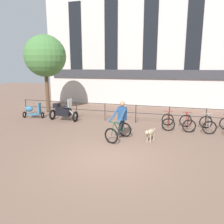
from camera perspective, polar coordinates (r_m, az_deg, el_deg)
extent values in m
plane|color=#7A5B4C|center=(7.98, -0.92, -11.78)|extent=(60.00, 60.00, 0.00)
cylinder|color=#2D2B28|center=(15.80, -21.58, 1.23)|extent=(0.05, 0.05, 1.05)
cylinder|color=#2D2B28|center=(14.72, -15.83, 0.90)|extent=(0.05, 0.05, 1.05)
cylinder|color=#2D2B28|center=(13.82, -9.24, 0.50)|extent=(0.05, 0.05, 1.05)
cylinder|color=#2D2B28|center=(13.11, -1.85, 0.04)|extent=(0.05, 0.05, 1.05)
cylinder|color=#2D2B28|center=(12.65, 6.22, -0.45)|extent=(0.05, 0.05, 1.05)
cylinder|color=#2D2B28|center=(12.46, 14.73, -0.97)|extent=(0.05, 0.05, 1.05)
cylinder|color=#2D2B28|center=(12.55, 23.30, -1.46)|extent=(0.05, 0.05, 1.05)
cylinder|color=#2D2B28|center=(12.56, 6.27, 1.76)|extent=(15.00, 0.04, 0.04)
cylinder|color=#2D2B28|center=(12.64, 6.23, -0.22)|extent=(15.00, 0.04, 0.04)
cube|color=beige|center=(18.21, 10.09, 17.57)|extent=(18.00, 0.60, 10.16)
cube|color=#333338|center=(17.76, 9.66, 9.70)|extent=(17.10, 0.12, 0.70)
cube|color=black|center=(19.74, -9.50, 18.60)|extent=(1.10, 0.06, 5.69)
cube|color=black|center=(18.60, -0.23, 19.19)|extent=(1.10, 0.06, 5.69)
cube|color=black|center=(17.94, 10.02, 19.29)|extent=(1.10, 0.06, 5.69)
cube|color=black|center=(17.83, 20.69, 18.79)|extent=(1.10, 0.06, 5.69)
torus|color=black|center=(9.22, -0.19, -6.23)|extent=(0.67, 0.28, 0.68)
torus|color=black|center=(10.10, 3.39, -4.63)|extent=(0.67, 0.28, 0.68)
cylinder|color=#194C2D|center=(9.49, 1.29, -4.20)|extent=(0.19, 0.48, 0.60)
cylinder|color=#194C2D|center=(9.77, 2.36, -3.95)|extent=(0.11, 0.23, 0.52)
cylinder|color=#194C2D|center=(9.50, 1.63, -2.59)|extent=(0.24, 0.64, 0.10)
cylinder|color=#194C2D|center=(9.93, 2.72, -5.07)|extent=(0.16, 0.43, 0.08)
cylinder|color=#194C2D|center=(9.94, 3.04, -3.52)|extent=(0.11, 0.26, 0.47)
cylinder|color=#194C2D|center=(9.22, 0.16, -4.51)|extent=(0.10, 0.22, 0.54)
cylinder|color=#194C2D|center=(9.23, 0.51, -2.80)|extent=(0.47, 0.18, 0.03)
cube|color=black|center=(9.78, 2.68, -2.27)|extent=(0.19, 0.27, 0.05)
cube|color=navy|center=(9.70, 2.70, -0.38)|extent=(0.41, 0.32, 0.60)
sphere|color=#A87A5B|center=(9.62, 2.73, 2.19)|extent=(0.22, 0.22, 0.22)
cylinder|color=navy|center=(9.55, 0.58, -0.65)|extent=(0.35, 0.69, 0.60)
cylinder|color=navy|center=(9.32, 2.72, -0.96)|extent=(0.24, 0.71, 0.60)
cylinder|color=black|center=(9.81, 2.01, -4.03)|extent=(0.17, 0.32, 0.69)
cylinder|color=black|center=(9.72, 2.71, -3.82)|extent=(0.22, 0.32, 0.58)
ellipsoid|color=tan|center=(9.63, 10.10, -5.21)|extent=(0.40, 0.60, 0.27)
cylinder|color=tan|center=(9.44, 9.51, -5.42)|extent=(0.19, 0.18, 0.16)
sphere|color=tan|center=(9.29, 9.11, -5.34)|extent=(0.17, 0.17, 0.17)
cone|color=tan|center=(9.23, 8.89, -5.54)|extent=(0.12, 0.13, 0.10)
cylinder|color=tan|center=(9.91, 10.96, -4.43)|extent=(0.11, 0.19, 0.10)
cylinder|color=tan|center=(9.58, 9.18, -6.72)|extent=(0.06, 0.06, 0.35)
cylinder|color=tan|center=(9.52, 9.99, -6.87)|extent=(0.06, 0.06, 0.35)
cylinder|color=tan|center=(9.89, 10.12, -6.16)|extent=(0.06, 0.06, 0.35)
cylinder|color=tan|center=(9.83, 10.90, -6.30)|extent=(0.06, 0.06, 0.35)
torus|color=black|center=(13.00, -9.56, -1.19)|extent=(0.15, 0.63, 0.62)
torus|color=black|center=(13.83, -15.28, -0.67)|extent=(0.15, 0.63, 0.62)
cube|color=black|center=(13.35, -12.55, 0.00)|extent=(0.89, 0.44, 0.44)
ellipsoid|color=black|center=(13.19, -11.89, 1.21)|extent=(0.50, 0.34, 0.24)
cube|color=black|center=(13.36, -13.00, 1.16)|extent=(0.57, 0.33, 0.10)
cylinder|color=#B2B2B7|center=(13.06, -10.35, -0.33)|extent=(0.44, 0.08, 0.41)
cube|color=silver|center=(13.01, -10.96, 2.32)|extent=(0.05, 0.44, 0.50)
cube|color=black|center=(13.53, -14.25, 1.62)|extent=(0.34, 0.38, 0.28)
torus|color=black|center=(12.38, 14.34, -1.95)|extent=(0.66, 0.11, 0.66)
torus|color=black|center=(11.37, 14.49, -3.18)|extent=(0.66, 0.11, 0.66)
cylinder|color=maroon|center=(11.93, 14.45, -1.33)|extent=(0.07, 0.47, 0.58)
cylinder|color=maroon|center=(11.63, 14.49, -1.83)|extent=(0.05, 0.22, 0.51)
cylinder|color=maroon|center=(11.79, 14.53, -0.26)|extent=(0.08, 0.63, 0.10)
cylinder|color=maroon|center=(11.58, 14.45, -3.04)|extent=(0.06, 0.42, 0.07)
cylinder|color=maroon|center=(11.42, 14.53, -1.95)|extent=(0.04, 0.25, 0.46)
cylinder|color=maroon|center=(12.24, 14.41, -0.89)|extent=(0.04, 0.21, 0.52)
cylinder|color=maroon|center=(12.09, 14.49, 0.20)|extent=(0.48, 0.06, 0.03)
cube|color=black|center=(11.48, 14.57, -0.64)|extent=(0.14, 0.25, 0.05)
torus|color=black|center=(12.39, 18.68, -2.21)|extent=(0.66, 0.14, 0.66)
torus|color=black|center=(11.38, 19.49, -3.47)|extent=(0.66, 0.14, 0.66)
cylinder|color=maroon|center=(11.94, 19.05, -1.60)|extent=(0.09, 0.47, 0.58)
cylinder|color=maroon|center=(11.65, 19.29, -2.11)|extent=(0.06, 0.22, 0.51)
cylinder|color=maroon|center=(11.80, 19.20, -0.53)|extent=(0.11, 0.63, 0.10)
cylinder|color=maroon|center=(11.59, 19.31, -3.32)|extent=(0.08, 0.42, 0.07)
cylinder|color=maroon|center=(11.44, 19.47, -2.24)|extent=(0.05, 0.25, 0.46)
cylinder|color=maroon|center=(12.24, 18.82, -1.15)|extent=(0.05, 0.21, 0.52)
cylinder|color=maroon|center=(12.09, 18.97, -0.07)|extent=(0.48, 0.09, 0.03)
cube|color=black|center=(11.50, 19.45, -0.93)|extent=(0.15, 0.25, 0.05)
torus|color=black|center=(12.47, 23.30, -2.46)|extent=(0.66, 0.09, 0.66)
torus|color=black|center=(11.47, 24.10, -3.71)|extent=(0.66, 0.09, 0.66)
cylinder|color=#9E998E|center=(12.03, 23.69, -1.86)|extent=(0.05, 0.47, 0.58)
cylinder|color=#9E998E|center=(11.73, 23.92, -2.37)|extent=(0.04, 0.22, 0.51)
cylinder|color=#9E998E|center=(11.88, 23.86, -0.80)|extent=(0.06, 0.63, 0.10)
cylinder|color=#9E998E|center=(11.68, 23.92, -3.56)|extent=(0.04, 0.42, 0.07)
cylinder|color=#9E998E|center=(11.53, 24.10, -2.50)|extent=(0.03, 0.25, 0.46)
cylinder|color=#9E998E|center=(12.33, 23.46, -1.41)|extent=(0.04, 0.21, 0.52)
cylinder|color=#9E998E|center=(12.18, 23.63, -0.34)|extent=(0.48, 0.05, 0.03)
cube|color=black|center=(11.58, 24.10, -1.20)|extent=(0.13, 0.25, 0.05)
torus|color=black|center=(14.43, -17.69, -0.75)|extent=(0.15, 0.41, 0.40)
torus|color=black|center=(14.95, -21.92, -0.63)|extent=(0.15, 0.41, 0.40)
cube|color=teal|center=(14.67, -19.85, -0.54)|extent=(0.71, 0.40, 0.08)
cube|color=teal|center=(14.42, -18.45, 0.82)|extent=(0.16, 0.33, 0.72)
ellipsoid|color=teal|center=(14.72, -20.87, 0.78)|extent=(0.57, 0.39, 0.36)
cylinder|color=brown|center=(16.06, -16.56, 5.47)|extent=(0.26, 0.26, 3.12)
sphere|color=#477A3D|center=(15.99, -17.06, 13.81)|extent=(2.82, 2.82, 2.82)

